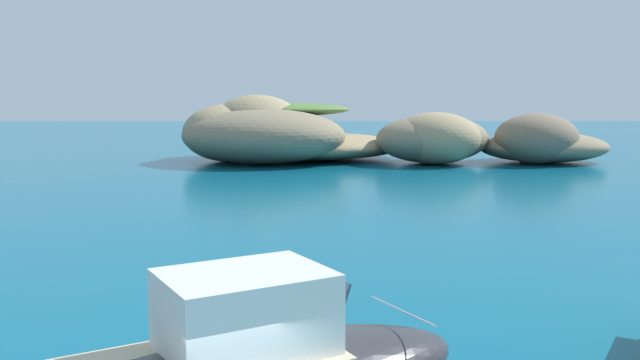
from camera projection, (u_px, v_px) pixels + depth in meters
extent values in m
ellipsoid|color=#9E8966|center=(257.00, 128.00, 67.36)|extent=(13.88, 13.68, 6.95)
ellipsoid|color=#84755B|center=(263.00, 136.00, 65.17)|extent=(19.16, 16.41, 5.54)
ellipsoid|color=#9E8966|center=(314.00, 146.00, 70.26)|extent=(22.68, 19.53, 2.84)
ellipsoid|color=#9E8966|center=(229.00, 133.00, 67.40)|extent=(11.12, 12.75, 5.99)
ellipsoid|color=#517538|center=(280.00, 109.00, 70.82)|extent=(15.18, 13.80, 1.49)
ellipsoid|color=#756651|center=(536.00, 138.00, 64.78)|extent=(11.92, 11.97, 5.09)
ellipsoid|color=#84755B|center=(542.00, 147.00, 66.70)|extent=(13.57, 11.29, 3.15)
ellipsoid|color=#9E8966|center=(435.00, 138.00, 64.38)|extent=(11.94, 12.37, 5.20)
ellipsoid|color=#84755B|center=(432.00, 139.00, 65.78)|extent=(15.67, 14.95, 4.90)
cube|color=silver|center=(245.00, 311.00, 11.74)|extent=(3.64, 3.35, 1.47)
cube|color=#2D4756|center=(316.00, 291.00, 12.46)|extent=(1.28, 1.95, 0.78)
cylinder|color=silver|center=(402.00, 311.00, 13.58)|extent=(1.10, 1.95, 0.04)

